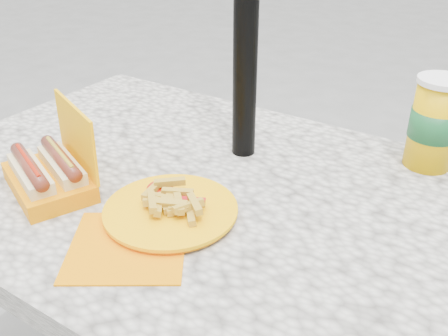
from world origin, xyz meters
The scene contains 4 objects.
picnic_table centered at (0.00, 0.00, 0.64)m, with size 1.20×0.80×0.75m.
hotdog_box centered at (-0.23, -0.18, 0.79)m, with size 0.23×0.20×0.16m.
fries_plate centered at (0.02, -0.13, 0.76)m, with size 0.26×0.36×0.05m.
soda_cup centered at (0.35, 0.32, 0.85)m, with size 0.10×0.10×0.19m.
Camera 1 is at (0.50, -0.68, 1.26)m, focal length 40.00 mm.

